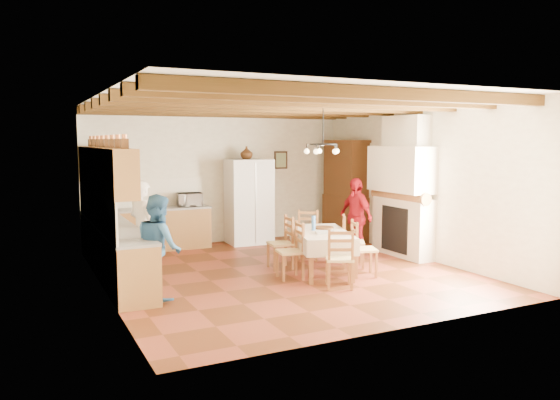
% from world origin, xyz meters
% --- Properties ---
extents(floor, '(6.00, 6.50, 0.02)m').
position_xyz_m(floor, '(0.00, 0.00, -0.01)').
color(floor, '#51250F').
rests_on(floor, ground).
extents(ceiling, '(6.00, 6.50, 0.02)m').
position_xyz_m(ceiling, '(0.00, 0.00, 3.01)').
color(ceiling, silver).
rests_on(ceiling, ground).
extents(wall_back, '(6.00, 0.02, 3.00)m').
position_xyz_m(wall_back, '(0.00, 3.26, 1.50)').
color(wall_back, beige).
rests_on(wall_back, ground).
extents(wall_front, '(6.00, 0.02, 3.00)m').
position_xyz_m(wall_front, '(0.00, -3.26, 1.50)').
color(wall_front, beige).
rests_on(wall_front, ground).
extents(wall_left, '(0.02, 6.50, 3.00)m').
position_xyz_m(wall_left, '(-3.01, 0.00, 1.50)').
color(wall_left, beige).
rests_on(wall_left, ground).
extents(wall_right, '(0.02, 6.50, 3.00)m').
position_xyz_m(wall_right, '(3.01, 0.00, 1.50)').
color(wall_right, beige).
rests_on(wall_right, ground).
extents(ceiling_beams, '(6.00, 6.30, 0.16)m').
position_xyz_m(ceiling_beams, '(0.00, 0.00, 2.91)').
color(ceiling_beams, '#39250C').
rests_on(ceiling_beams, ground).
extents(lower_cabinets_left, '(0.60, 4.30, 0.86)m').
position_xyz_m(lower_cabinets_left, '(-2.70, 1.05, 0.43)').
color(lower_cabinets_left, brown).
rests_on(lower_cabinets_left, ground).
extents(lower_cabinets_back, '(2.30, 0.60, 0.86)m').
position_xyz_m(lower_cabinets_back, '(-1.55, 2.95, 0.43)').
color(lower_cabinets_back, brown).
rests_on(lower_cabinets_back, ground).
extents(countertop_left, '(0.62, 4.30, 0.04)m').
position_xyz_m(countertop_left, '(-2.70, 1.05, 0.88)').
color(countertop_left, slate).
rests_on(countertop_left, lower_cabinets_left).
extents(countertop_back, '(2.34, 0.62, 0.04)m').
position_xyz_m(countertop_back, '(-1.55, 2.95, 0.88)').
color(countertop_back, slate).
rests_on(countertop_back, lower_cabinets_back).
extents(backsplash_left, '(0.03, 4.30, 0.60)m').
position_xyz_m(backsplash_left, '(-2.98, 1.05, 1.20)').
color(backsplash_left, white).
rests_on(backsplash_left, ground).
extents(backsplash_back, '(2.30, 0.03, 0.60)m').
position_xyz_m(backsplash_back, '(-1.55, 3.23, 1.20)').
color(backsplash_back, white).
rests_on(backsplash_back, ground).
extents(upper_cabinets, '(0.35, 4.20, 0.70)m').
position_xyz_m(upper_cabinets, '(-2.83, 1.05, 1.85)').
color(upper_cabinets, brown).
rests_on(upper_cabinets, ground).
extents(fireplace, '(0.56, 1.60, 2.80)m').
position_xyz_m(fireplace, '(2.72, 0.20, 1.40)').
color(fireplace, beige).
rests_on(fireplace, ground).
extents(wall_picture, '(0.34, 0.03, 0.42)m').
position_xyz_m(wall_picture, '(1.55, 3.23, 1.85)').
color(wall_picture, '#2F2117').
rests_on(wall_picture, ground).
extents(refrigerator, '(0.99, 0.83, 1.90)m').
position_xyz_m(refrigerator, '(0.55, 2.83, 0.95)').
color(refrigerator, silver).
rests_on(refrigerator, floor).
extents(hutch, '(0.54, 1.28, 2.32)m').
position_xyz_m(hutch, '(2.75, 2.25, 1.16)').
color(hutch, '#3C220E').
rests_on(hutch, floor).
extents(dining_table, '(1.33, 1.87, 0.74)m').
position_xyz_m(dining_table, '(0.62, -0.32, 0.66)').
color(dining_table, beige).
rests_on(dining_table, floor).
extents(chandelier, '(0.47, 0.47, 0.03)m').
position_xyz_m(chandelier, '(0.62, -0.32, 2.25)').
color(chandelier, black).
rests_on(chandelier, ground).
extents(chair_left_near, '(0.46, 0.48, 0.96)m').
position_xyz_m(chair_left_near, '(-0.08, -0.45, 0.48)').
color(chair_left_near, brown).
rests_on(chair_left_near, floor).
extents(chair_left_far, '(0.44, 0.46, 0.96)m').
position_xyz_m(chair_left_far, '(0.09, 0.27, 0.48)').
color(chair_left_far, brown).
rests_on(chair_left_far, floor).
extents(chair_right_near, '(0.52, 0.53, 0.96)m').
position_xyz_m(chair_right_near, '(1.15, -0.84, 0.48)').
color(chair_right_near, brown).
rests_on(chair_right_near, floor).
extents(chair_right_far, '(0.56, 0.56, 0.96)m').
position_xyz_m(chair_right_far, '(1.34, -0.21, 0.48)').
color(chair_right_far, brown).
rests_on(chair_right_far, floor).
extents(chair_end_near, '(0.55, 0.54, 0.96)m').
position_xyz_m(chair_end_near, '(0.37, -1.29, 0.48)').
color(chair_end_near, brown).
rests_on(chair_end_near, floor).
extents(chair_end_far, '(0.57, 0.56, 0.96)m').
position_xyz_m(chair_end_far, '(0.89, 0.70, 0.48)').
color(chair_end_far, brown).
rests_on(chair_end_far, floor).
extents(person_man, '(0.61, 0.72, 1.67)m').
position_xyz_m(person_man, '(-2.30, 0.62, 0.83)').
color(person_man, silver).
rests_on(person_man, floor).
extents(person_woman_blue, '(0.66, 0.81, 1.54)m').
position_xyz_m(person_woman_blue, '(-2.32, -0.62, 0.77)').
color(person_woman_blue, '#2B5987').
rests_on(person_woman_blue, floor).
extents(person_woman_red, '(0.47, 0.95, 1.57)m').
position_xyz_m(person_woman_red, '(2.01, 0.72, 0.78)').
color(person_woman_red, maroon).
rests_on(person_woman_red, floor).
extents(microwave, '(0.55, 0.40, 0.29)m').
position_xyz_m(microwave, '(-0.79, 2.95, 1.04)').
color(microwave, silver).
rests_on(microwave, countertop_back).
extents(fridge_vase, '(0.34, 0.34, 0.29)m').
position_xyz_m(fridge_vase, '(0.50, 2.83, 2.04)').
color(fridge_vase, '#3C220E').
rests_on(fridge_vase, refrigerator).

